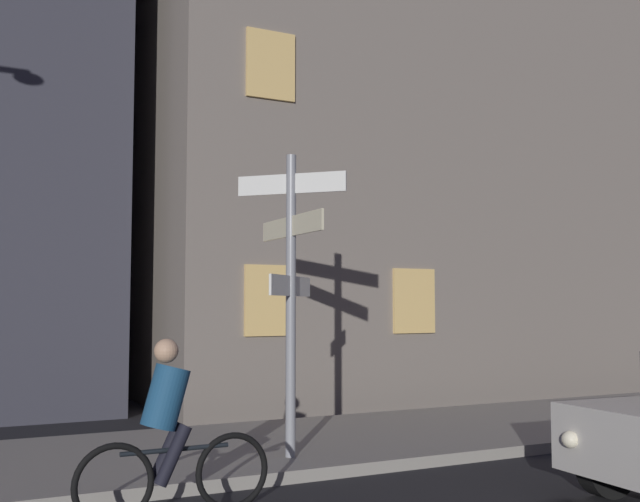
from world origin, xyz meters
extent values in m
cube|color=gray|center=(0.00, 7.16, 0.07)|extent=(40.00, 3.40, 0.14)
cylinder|color=gray|center=(-0.48, 6.15, 1.93)|extent=(0.12, 0.12, 3.58)
cube|color=white|center=(-0.48, 6.15, 3.37)|extent=(1.00, 1.00, 0.24)
cube|color=beige|center=(-0.48, 6.15, 2.86)|extent=(0.03, 1.68, 0.24)
cube|color=white|center=(-0.48, 6.15, 2.14)|extent=(0.95, 0.95, 0.24)
cylinder|color=black|center=(1.82, 3.55, 0.32)|extent=(0.65, 0.25, 0.64)
sphere|color=#F9EFCC|center=(1.09, 3.31, 0.66)|extent=(0.16, 0.16, 0.16)
torus|color=black|center=(-1.70, 4.78, 0.36)|extent=(0.72, 0.08, 0.72)
torus|color=black|center=(-2.80, 4.76, 0.36)|extent=(0.72, 0.08, 0.72)
cylinder|color=black|center=(-2.25, 4.77, 0.61)|extent=(1.00, 0.07, 0.04)
cylinder|color=navy|center=(-2.35, 4.77, 1.08)|extent=(0.46, 0.33, 0.61)
sphere|color=tan|center=(-2.35, 4.77, 1.50)|extent=(0.22, 0.22, 0.22)
cylinder|color=black|center=(-2.30, 4.86, 0.58)|extent=(0.34, 0.13, 0.55)
cylinder|color=black|center=(-2.30, 4.68, 0.58)|extent=(0.34, 0.13, 0.55)
cube|color=#F2C672|center=(0.73, 9.68, 2.00)|extent=(0.90, 0.06, 1.20)
cube|color=#F2C672|center=(3.66, 9.68, 2.00)|extent=(0.90, 0.06, 1.20)
cube|color=#F2C672|center=(0.73, 9.68, 6.06)|extent=(0.90, 0.06, 1.20)
camera|label=1|loc=(-4.16, -1.91, 1.91)|focal=41.70mm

